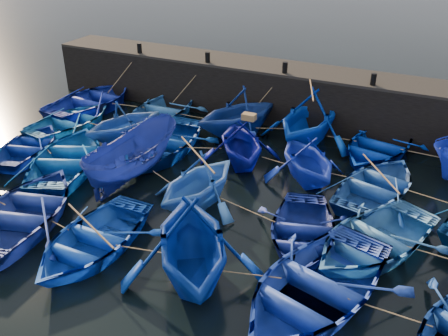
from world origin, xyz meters
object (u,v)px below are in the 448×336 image
at_px(boat_8, 161,143).
at_px(boat_13, 29,145).
at_px(boat_0, 93,100).
at_px(wooden_crate, 249,117).

xyz_separation_m(boat_8, boat_13, (-5.06, -2.41, -0.13)).
bearing_deg(boat_0, boat_8, 160.00).
height_order(boat_13, wooden_crate, wooden_crate).
bearing_deg(boat_0, boat_13, 105.89).
height_order(boat_0, wooden_crate, wooden_crate).
bearing_deg(boat_13, wooden_crate, -176.32).
bearing_deg(wooden_crate, boat_8, -169.79).
distance_m(boat_13, wooden_crate, 9.47).
distance_m(boat_8, wooden_crate, 4.11).
xyz_separation_m(boat_8, wooden_crate, (3.73, 0.67, 1.61)).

